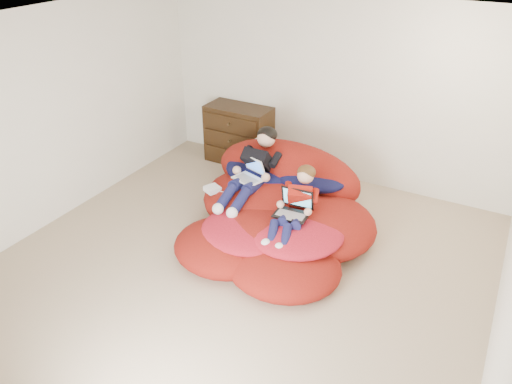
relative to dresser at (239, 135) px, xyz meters
name	(u,v)px	position (x,y,z in m)	size (l,w,h in m)	color
room_shell	(241,248)	(1.34, -2.24, -0.22)	(5.10, 5.10, 2.77)	tan
dresser	(239,135)	(0.00, 0.00, 0.00)	(0.97, 0.55, 0.87)	black
beanbag_pile	(279,210)	(1.38, -1.41, -0.18)	(2.35, 2.42, 0.91)	maroon
cream_pillow	(266,147)	(0.76, -0.58, 0.18)	(0.43, 0.27, 0.27)	silver
older_boy	(254,166)	(0.96, -1.25, 0.24)	(0.34, 1.21, 0.71)	black
younger_boy	(296,202)	(1.70, -1.67, 0.16)	(0.36, 0.96, 0.62)	#9F180E
laptop_white	(250,173)	(0.96, -1.35, 0.20)	(0.39, 0.42, 0.24)	white
laptop_black	(294,207)	(1.70, -1.72, 0.13)	(0.38, 0.34, 0.26)	black
power_adapter	(212,189)	(0.56, -1.59, -0.02)	(0.17, 0.17, 0.06)	white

